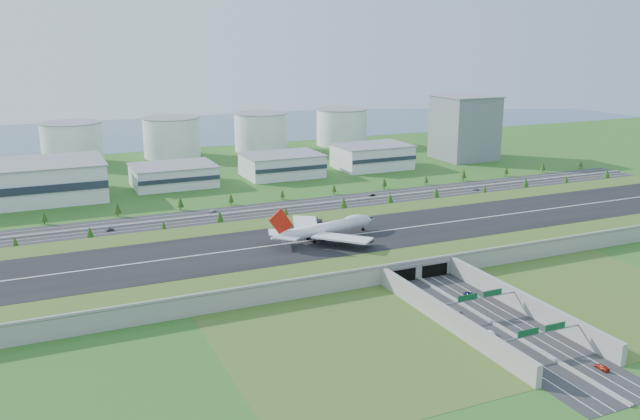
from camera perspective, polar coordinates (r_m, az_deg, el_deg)
name	(u,v)px	position (r m, az deg, el deg)	size (l,w,h in m)	color
ground	(367,248)	(354.82, 3.98, -3.21)	(1200.00, 1200.00, 0.00)	#29581B
airfield_deck	(367,241)	(353.50, 4.00, -2.58)	(520.00, 100.00, 9.20)	gray
underpass_road	(486,311)	(275.47, 13.82, -8.28)	(38.80, 120.40, 8.00)	#28282B
sign_gantry_near	(480,299)	(277.32, 13.31, -7.30)	(38.70, 0.70, 9.80)	gray
sign_gantry_far	(541,334)	(252.89, 18.14, -9.87)	(38.70, 0.70, 9.80)	gray
north_expressway	(298,207)	(437.54, -1.85, 0.29)	(560.00, 36.00, 0.12)	#28282B
tree_row	(322,197)	(441.75, 0.15, 1.06)	(502.85, 48.73, 8.46)	#3D2819
hangar_west	(8,183)	(492.21, -24.76, 2.04)	(120.00, 60.00, 25.00)	silver
hangar_mid_a	(173,176)	(507.86, -12.25, 2.85)	(58.00, 42.00, 15.00)	silver
hangar_mid_b	(282,165)	(530.93, -3.24, 3.78)	(58.00, 42.00, 17.00)	silver
hangar_mid_c	(372,157)	(563.58, 4.40, 4.50)	(58.00, 42.00, 19.00)	silver
office_tower	(465,128)	(615.28, 12.08, 6.78)	(46.00, 46.00, 55.00)	slate
fuel_tank_a	(72,144)	(615.67, -20.16, 5.27)	(50.00, 50.00, 35.00)	silver
fuel_tank_b	(172,138)	(626.90, -12.38, 5.98)	(50.00, 50.00, 35.00)	silver
fuel_tank_c	(261,132)	(649.17, -4.98, 6.56)	(50.00, 50.00, 35.00)	silver
fuel_tank_d	(342,127)	(681.38, 1.83, 6.99)	(50.00, 50.00, 35.00)	silver
bay_water	(171,130)	(801.20, -12.40, 6.56)	(1200.00, 260.00, 0.06)	#3C5572
boeing_747	(325,228)	(340.49, 0.45, -1.54)	(64.50, 60.36, 20.17)	silver
car_0	(455,310)	(280.46, 11.34, -8.27)	(1.85, 4.59, 1.56)	#ABABB0
car_1	(491,334)	(262.73, 14.22, -10.07)	(1.69, 4.85, 1.60)	white
car_2	(470,294)	(297.80, 12.50, -6.93)	(2.84, 6.15, 1.71)	#0E1046
car_3	(602,367)	(250.15, 22.66, -12.11)	(2.26, 5.56, 1.61)	#9C200E
car_4	(110,229)	(401.80, -17.27, -1.57)	(1.96, 4.86, 1.66)	#535257
car_5	(372,195)	(466.52, 4.44, 1.26)	(1.42, 4.08, 1.35)	black
car_6	(476,189)	(495.06, 13.01, 1.71)	(2.41, 5.23, 1.45)	#A8A9AD
car_7	(212,211)	(428.91, -9.07, -0.07)	(2.18, 5.37, 1.56)	silver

